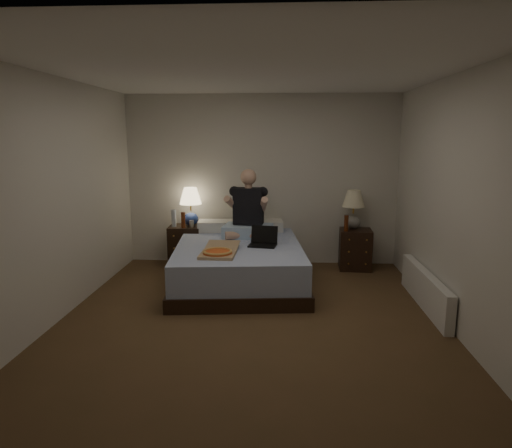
# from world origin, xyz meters

# --- Properties ---
(floor) EXTENTS (4.00, 4.50, 0.00)m
(floor) POSITION_xyz_m (0.00, 0.00, 0.00)
(floor) COLOR brown
(floor) RESTS_ON ground
(ceiling) EXTENTS (4.00, 4.50, 0.00)m
(ceiling) POSITION_xyz_m (0.00, 0.00, 2.50)
(ceiling) COLOR white
(ceiling) RESTS_ON ground
(wall_back) EXTENTS (4.00, 0.00, 2.50)m
(wall_back) POSITION_xyz_m (0.00, 2.25, 1.25)
(wall_back) COLOR silver
(wall_back) RESTS_ON ground
(wall_front) EXTENTS (4.00, 0.00, 2.50)m
(wall_front) POSITION_xyz_m (0.00, -2.25, 1.25)
(wall_front) COLOR silver
(wall_front) RESTS_ON ground
(wall_left) EXTENTS (0.00, 4.50, 2.50)m
(wall_left) POSITION_xyz_m (-2.00, 0.00, 1.25)
(wall_left) COLOR silver
(wall_left) RESTS_ON ground
(wall_right) EXTENTS (0.00, 4.50, 2.50)m
(wall_right) POSITION_xyz_m (2.00, 0.00, 1.25)
(wall_right) COLOR silver
(wall_right) RESTS_ON ground
(bed) EXTENTS (1.77, 2.25, 0.53)m
(bed) POSITION_xyz_m (-0.24, 1.21, 0.26)
(bed) COLOR #5C77B9
(bed) RESTS_ON floor
(nightstand_left) EXTENTS (0.48, 0.43, 0.60)m
(nightstand_left) POSITION_xyz_m (-1.11, 1.99, 0.30)
(nightstand_left) COLOR black
(nightstand_left) RESTS_ON floor
(nightstand_right) EXTENTS (0.47, 0.43, 0.58)m
(nightstand_right) POSITION_xyz_m (1.37, 1.96, 0.29)
(nightstand_right) COLOR black
(nightstand_right) RESTS_ON floor
(lamp_left) EXTENTS (0.39, 0.39, 0.56)m
(lamp_left) POSITION_xyz_m (-1.03, 2.05, 0.88)
(lamp_left) COLOR navy
(lamp_left) RESTS_ON nightstand_left
(lamp_right) EXTENTS (0.35, 0.35, 0.56)m
(lamp_right) POSITION_xyz_m (1.34, 2.03, 0.86)
(lamp_right) COLOR gray
(lamp_right) RESTS_ON nightstand_right
(water_bottle) EXTENTS (0.07, 0.07, 0.25)m
(water_bottle) POSITION_xyz_m (-1.26, 1.93, 0.72)
(water_bottle) COLOR silver
(water_bottle) RESTS_ON nightstand_left
(soda_can) EXTENTS (0.07, 0.07, 0.10)m
(soda_can) POSITION_xyz_m (-0.99, 1.91, 0.65)
(soda_can) COLOR #9F9F9B
(soda_can) RESTS_ON nightstand_left
(beer_bottle_left) EXTENTS (0.06, 0.06, 0.23)m
(beer_bottle_left) POSITION_xyz_m (-1.10, 1.86, 0.71)
(beer_bottle_left) COLOR #5D250D
(beer_bottle_left) RESTS_ON nightstand_left
(beer_bottle_right) EXTENTS (0.06, 0.06, 0.23)m
(beer_bottle_right) POSITION_xyz_m (1.22, 1.85, 0.69)
(beer_bottle_right) COLOR #53210B
(beer_bottle_right) RESTS_ON nightstand_right
(person) EXTENTS (0.71, 0.59, 0.93)m
(person) POSITION_xyz_m (-0.16, 1.66, 0.99)
(person) COLOR black
(person) RESTS_ON bed
(laptop) EXTENTS (0.38, 0.33, 0.24)m
(laptop) POSITION_xyz_m (0.07, 1.10, 0.65)
(laptop) COLOR black
(laptop) RESTS_ON bed
(pizza_box) EXTENTS (0.42, 0.77, 0.08)m
(pizza_box) POSITION_xyz_m (-0.43, 0.59, 0.57)
(pizza_box) COLOR tan
(pizza_box) RESTS_ON bed
(radiator) EXTENTS (0.10, 1.60, 0.40)m
(radiator) POSITION_xyz_m (1.93, 0.48, 0.20)
(radiator) COLOR silver
(radiator) RESTS_ON floor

